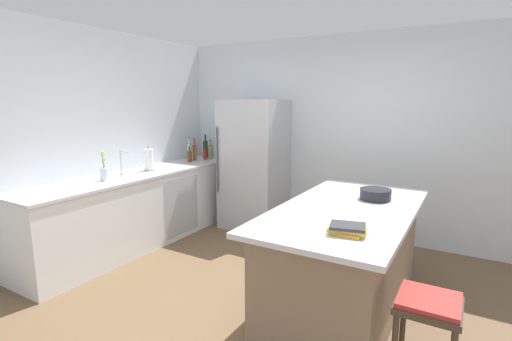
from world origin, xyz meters
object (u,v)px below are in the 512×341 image
object	(u,v)px
refrigerator	(254,165)
vinegar_bottle	(195,152)
flower_vase	(104,172)
bar_stool	(428,316)
hot_sauce_bottle	(205,155)
paper_towel_roll	(149,160)
gin_bottle	(189,152)
syrup_bottle	(190,156)
kitchen_island	(345,258)
olive_oil_bottle	(211,151)
mixing_bowl	(375,194)
sink_faucet	(122,162)
cookbook_stack	(348,229)
wine_bottle	(206,149)

from	to	relation	value
refrigerator	vinegar_bottle	size ratio (longest dim) A/B	5.64
vinegar_bottle	flower_vase	bearing A→B (deg)	-87.08
bar_stool	hot_sauce_bottle	size ratio (longest dim) A/B	3.26
paper_towel_roll	gin_bottle	bearing A→B (deg)	95.13
hot_sauce_bottle	vinegar_bottle	bearing A→B (deg)	-132.48
vinegar_bottle	syrup_bottle	bearing A→B (deg)	-73.31
bar_stool	vinegar_bottle	distance (m)	4.00
hot_sauce_bottle	kitchen_island	bearing A→B (deg)	-28.85
olive_oil_bottle	mixing_bowl	size ratio (longest dim) A/B	1.08
flower_vase	gin_bottle	size ratio (longest dim) A/B	0.96
hot_sauce_bottle	gin_bottle	world-z (taller)	gin_bottle
kitchen_island	sink_faucet	world-z (taller)	sink_faucet
paper_towel_roll	bar_stool	bearing A→B (deg)	-17.46
syrup_bottle	sink_faucet	bearing A→B (deg)	-92.70
kitchen_island	mixing_bowl	xyz separation A→B (m)	(0.14, 0.39, 0.49)
olive_oil_bottle	sink_faucet	bearing A→B (deg)	-95.48
bar_stool	refrigerator	bearing A→B (deg)	138.98
gin_bottle	cookbook_stack	bearing A→B (deg)	-32.24
refrigerator	cookbook_stack	distance (m)	2.85
hot_sauce_bottle	sink_faucet	bearing A→B (deg)	-94.06
paper_towel_roll	olive_oil_bottle	distance (m)	1.15
refrigerator	bar_stool	bearing A→B (deg)	-41.02
hot_sauce_bottle	olive_oil_bottle	bearing A→B (deg)	61.31
cookbook_stack	mixing_bowl	size ratio (longest dim) A/B	0.97
refrigerator	wine_bottle	bearing A→B (deg)	171.23
flower_vase	cookbook_stack	xyz separation A→B (m)	(2.81, -0.28, -0.07)
sink_faucet	cookbook_stack	size ratio (longest dim) A/B	1.13
paper_towel_roll	hot_sauce_bottle	xyz separation A→B (m)	(0.05, 1.06, -0.06)
olive_oil_bottle	hot_sauce_bottle	size ratio (longest dim) A/B	1.52
olive_oil_bottle	refrigerator	bearing A→B (deg)	-2.93
paper_towel_roll	olive_oil_bottle	xyz separation A→B (m)	(0.10, 1.14, -0.02)
kitchen_island	sink_faucet	size ratio (longest dim) A/B	6.65
bar_stool	syrup_bottle	distance (m)	3.85
olive_oil_bottle	cookbook_stack	size ratio (longest dim) A/B	1.11
kitchen_island	gin_bottle	xyz separation A→B (m)	(-2.73, 1.24, 0.58)
kitchen_island	gin_bottle	distance (m)	3.06
wine_bottle	cookbook_stack	xyz separation A→B (m)	(2.92, -2.23, -0.11)
flower_vase	syrup_bottle	world-z (taller)	flower_vase
hot_sauce_bottle	refrigerator	bearing A→B (deg)	2.73
bar_stool	olive_oil_bottle	bearing A→B (deg)	146.07
bar_stool	vinegar_bottle	size ratio (longest dim) A/B	2.00
refrigerator	hot_sauce_bottle	distance (m)	0.84
flower_vase	wine_bottle	bearing A→B (deg)	93.42
hot_sauce_bottle	vinegar_bottle	world-z (taller)	vinegar_bottle
gin_bottle	flower_vase	bearing A→B (deg)	-85.86
paper_towel_roll	syrup_bottle	bearing A→B (deg)	89.54
bar_stool	syrup_bottle	bearing A→B (deg)	151.50
gin_bottle	syrup_bottle	size ratio (longest dim) A/B	1.50
flower_vase	vinegar_bottle	distance (m)	1.64
gin_bottle	vinegar_bottle	bearing A→B (deg)	70.62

